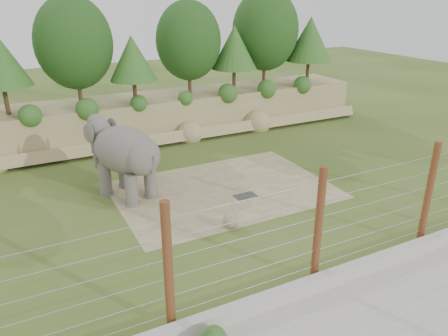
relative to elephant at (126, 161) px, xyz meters
name	(u,v)px	position (x,y,z in m)	size (l,w,h in m)	color
ground	(246,220)	(3.68, -4.52, -1.73)	(90.00, 90.00, 0.00)	#3A581B
back_embankment	(155,74)	(4.27, 8.16, 2.23)	(30.00, 5.52, 8.77)	tan
dirt_patch	(224,190)	(4.18, -1.52, -1.72)	(10.00, 7.00, 0.02)	#8E7D57
drain_grate	(245,196)	(4.76, -2.59, -1.70)	(1.00, 0.60, 0.03)	#262628
elephant	(126,161)	(0.00, 0.00, 0.00)	(1.84, 4.28, 3.47)	#5E5953
stone_ball	(230,220)	(2.79, -4.82, -1.39)	(0.64, 0.64, 0.64)	gray
retaining_wall	(324,281)	(3.68, -9.52, -1.48)	(26.00, 0.35, 0.50)	#B4B0A6
walkway	(369,326)	(3.68, -11.52, -1.73)	(26.00, 4.00, 0.01)	#B4B0A6
barrier_fence	(319,226)	(3.68, -9.02, 0.27)	(20.26, 0.26, 4.00)	#5F2D17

